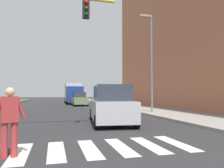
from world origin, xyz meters
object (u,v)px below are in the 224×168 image
street_lamp_right (150,54)px  sedan_midblock (79,99)px  truck_box_delivery (73,93)px  suv_crossing (111,105)px  sedan_distant (71,97)px  pedestrian_performer (10,119)px

street_lamp_right → sedan_midblock: bearing=107.3°
street_lamp_right → truck_box_delivery: (-4.31, 18.00, -2.96)m
suv_crossing → truck_box_delivery: (-0.01, 22.40, 0.70)m
suv_crossing → truck_box_delivery: size_ratio=0.77×
street_lamp_right → suv_crossing: bearing=-134.4°
suv_crossing → sedan_distant: size_ratio=1.03×
sedan_midblock → truck_box_delivery: 5.17m
street_lamp_right → pedestrian_performer: (-8.20, -9.59, -3.66)m
street_lamp_right → sedan_distant: street_lamp_right is taller
pedestrian_performer → truck_box_delivery: truck_box_delivery is taller
pedestrian_performer → sedan_distant: (4.44, 38.24, -0.15)m
sedan_distant → truck_box_delivery: 10.70m
suv_crossing → truck_box_delivery: 22.42m
suv_crossing → sedan_midblock: (0.29, 17.31, -0.12)m
street_lamp_right → sedan_distant: 29.15m
sedan_distant → truck_box_delivery: truck_box_delivery is taller
sedan_distant → pedestrian_performer: bearing=-96.6°
suv_crossing → street_lamp_right: bearing=45.6°
street_lamp_right → pedestrian_performer: 13.14m
sedan_midblock → sedan_distant: sedan_midblock is taller
pedestrian_performer → sedan_midblock: (4.19, 22.49, -0.13)m
pedestrian_performer → sedan_distant: 38.50m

